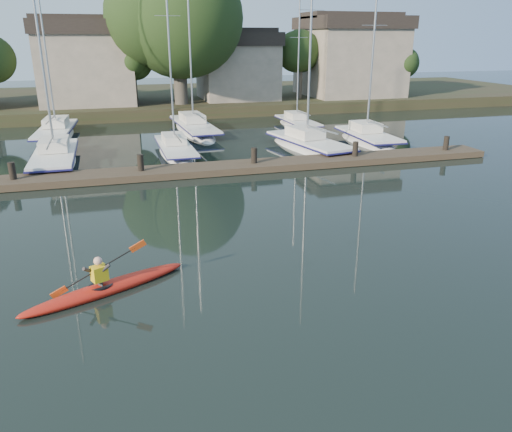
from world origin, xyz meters
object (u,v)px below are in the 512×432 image
object	(u,v)px
sailboat_1	(56,167)
sailboat_5	(57,140)
sailboat_7	(297,129)
sailboat_4	(367,146)
sailboat_2	(176,156)
dock	(199,170)
kayak	(106,286)
sailboat_3	(309,153)
sailboat_6	(194,134)

from	to	relation	value
sailboat_1	sailboat_5	xyz separation A→B (m)	(-0.66, 8.45, 0.01)
sailboat_1	sailboat_7	xyz separation A→B (m)	(17.60, 7.85, 0.03)
sailboat_4	sailboat_2	bearing A→B (deg)	-179.13
sailboat_7	sailboat_1	bearing A→B (deg)	-157.34
dock	sailboat_2	size ratio (longest dim) A/B	2.49
kayak	sailboat_3	size ratio (longest dim) A/B	0.33
sailboat_5	sailboat_7	size ratio (longest dim) A/B	1.38
sailboat_6	sailboat_1	bearing A→B (deg)	-142.92
dock	sailboat_1	distance (m)	8.76
dock	sailboat_3	xyz separation A→B (m)	(7.73, 3.93, -0.42)
sailboat_3	sailboat_4	xyz separation A→B (m)	(4.69, 1.02, 0.00)
sailboat_1	sailboat_7	size ratio (longest dim) A/B	1.30
sailboat_3	sailboat_6	size ratio (longest dim) A/B	0.85
dock	sailboat_5	size ratio (longest dim) A/B	2.10
sailboat_1	sailboat_4	size ratio (longest dim) A/B	1.16
sailboat_4	sailboat_6	bearing A→B (deg)	147.38
dock	sailboat_3	distance (m)	8.68
sailboat_5	sailboat_6	size ratio (longest dim) A/B	0.95
sailboat_4	sailboat_3	bearing A→B (deg)	-165.88
sailboat_4	sailboat_7	distance (m)	7.74
dock	sailboat_6	bearing A→B (deg)	82.04
kayak	sailboat_4	xyz separation A→B (m)	(17.19, 17.09, -0.40)
sailboat_3	sailboat_7	distance (m)	8.72
kayak	sailboat_2	xyz separation A→B (m)	(4.16, 17.32, -0.36)
sailboat_5	dock	bearing A→B (deg)	-54.38
sailboat_1	sailboat_7	bearing A→B (deg)	23.48
sailboat_2	sailboat_3	world-z (taller)	sailboat_3
sailboat_4	sailboat_6	size ratio (longest dim) A/B	0.77
sailboat_5	sailboat_6	xyz separation A→B (m)	(9.90, -0.63, 0.00)
sailboat_3	sailboat_7	xyz separation A→B (m)	(2.35, 8.40, 0.04)
kayak	sailboat_4	world-z (taller)	sailboat_4
sailboat_6	sailboat_7	xyz separation A→B (m)	(8.36, 0.03, 0.02)
sailboat_2	sailboat_5	distance (m)	10.84
kayak	sailboat_5	xyz separation A→B (m)	(-3.41, 25.07, -0.39)
sailboat_1	sailboat_4	distance (m)	19.95
kayak	sailboat_2	distance (m)	17.81
sailboat_2	sailboat_3	bearing A→B (deg)	-9.28
sailboat_1	sailboat_2	distance (m)	6.95
dock	sailboat_4	xyz separation A→B (m)	(12.42, 4.95, -0.42)
sailboat_3	sailboat_6	distance (m)	10.30
sailboat_1	sailboat_5	size ratio (longest dim) A/B	0.94
sailboat_7	sailboat_4	bearing A→B (deg)	-73.80
kayak	sailboat_6	world-z (taller)	sailboat_6
sailboat_6	sailboat_7	bearing A→B (deg)	-2.95
kayak	sailboat_2	world-z (taller)	sailboat_2
kayak	sailboat_3	distance (m)	20.36
kayak	sailboat_6	bearing A→B (deg)	50.53
sailboat_3	sailboat_2	bearing A→B (deg)	160.75
dock	sailboat_5	distance (m)	15.30
sailboat_6	sailboat_5	bearing A→B (deg)	173.18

